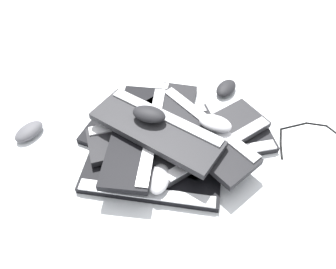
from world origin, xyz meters
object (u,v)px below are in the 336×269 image
at_px(keyboard_3, 167,125).
at_px(keyboard_5, 153,133).
at_px(keyboard_6, 136,134).
at_px(keyboard_8, 156,129).
at_px(keyboard_2, 211,144).
at_px(keyboard_0, 144,144).
at_px(mouse_2, 149,114).
at_px(mouse_1, 29,131).
at_px(mouse_3, 215,123).
at_px(keyboard_4, 209,139).
at_px(mouse_5, 174,120).
at_px(keyboard_7, 197,132).
at_px(keyboard_1, 150,181).
at_px(mouse_4, 159,179).
at_px(mouse_0, 226,88).

relative_size(keyboard_3, keyboard_5, 0.99).
distance_m(keyboard_6, keyboard_8, 0.07).
xyz_separation_m(keyboard_2, keyboard_8, (0.18, 0.06, 0.09)).
distance_m(keyboard_0, keyboard_8, 0.10).
bearing_deg(keyboard_6, mouse_2, -135.71).
height_order(keyboard_0, mouse_1, mouse_1).
height_order(keyboard_6, mouse_3, mouse_3).
bearing_deg(keyboard_3, mouse_3, 168.86).
relative_size(keyboard_4, mouse_2, 3.93).
bearing_deg(mouse_2, mouse_5, 53.81).
distance_m(keyboard_7, mouse_2, 0.17).
height_order(keyboard_0, keyboard_7, keyboard_7).
relative_size(keyboard_2, keyboard_5, 1.01).
distance_m(keyboard_1, keyboard_2, 0.25).
xyz_separation_m(keyboard_2, mouse_1, (0.63, 0.11, 0.01)).
xyz_separation_m(keyboard_2, keyboard_7, (0.05, 0.01, 0.06)).
xyz_separation_m(keyboard_1, keyboard_3, (0.01, -0.24, 0.00)).
bearing_deg(mouse_4, keyboard_1, 71.51).
xyz_separation_m(keyboard_5, keyboard_6, (0.04, 0.04, 0.03)).
height_order(keyboard_7, mouse_3, mouse_3).
bearing_deg(mouse_3, keyboard_6, -152.86).
relative_size(keyboard_8, mouse_5, 4.23).
distance_m(keyboard_2, mouse_4, 0.24).
distance_m(mouse_2, mouse_3, 0.22).
relative_size(keyboard_2, keyboard_8, 0.99).
distance_m(keyboard_0, keyboard_1, 0.15).
relative_size(keyboard_1, keyboard_6, 0.99).
distance_m(keyboard_2, mouse_0, 0.30).
xyz_separation_m(keyboard_6, mouse_1, (0.39, 0.04, -0.05)).
xyz_separation_m(keyboard_1, mouse_1, (0.47, -0.08, 0.01)).
relative_size(mouse_0, mouse_1, 1.00).
bearing_deg(mouse_4, keyboard_7, -26.68).
bearing_deg(keyboard_7, keyboard_4, -171.60).
bearing_deg(mouse_5, keyboard_8, 79.03).
height_order(keyboard_0, keyboard_8, keyboard_8).
distance_m(keyboard_0, keyboard_6, 0.06).
bearing_deg(mouse_5, keyboard_7, 156.83).
relative_size(mouse_2, mouse_3, 1.00).
height_order(keyboard_0, keyboard_3, same).
bearing_deg(mouse_0, keyboard_3, 163.41).
xyz_separation_m(keyboard_6, mouse_5, (-0.10, -0.11, -0.02)).
relative_size(keyboard_3, keyboard_4, 1.04).
bearing_deg(mouse_2, mouse_1, -165.32).
xyz_separation_m(mouse_1, mouse_5, (-0.49, -0.16, 0.03)).
xyz_separation_m(keyboard_1, mouse_5, (-0.02, -0.24, 0.04)).
relative_size(keyboard_6, mouse_2, 4.16).
bearing_deg(keyboard_0, mouse_5, -129.20).
height_order(keyboard_5, mouse_3, mouse_3).
xyz_separation_m(keyboard_3, keyboard_5, (0.03, 0.07, 0.03)).
bearing_deg(mouse_3, mouse_4, -112.18).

